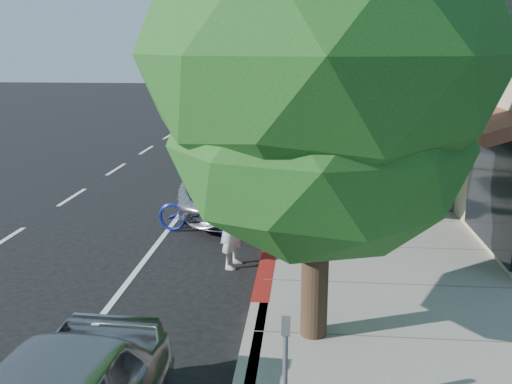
# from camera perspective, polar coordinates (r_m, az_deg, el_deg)

# --- Properties ---
(ground) EXTENTS (120.00, 120.00, 0.00)m
(ground) POSITION_cam_1_polar(r_m,az_deg,el_deg) (10.79, 0.81, -9.45)
(ground) COLOR black
(ground) RESTS_ON ground
(sidewalk) EXTENTS (4.60, 56.00, 0.15)m
(sidewalk) POSITION_cam_1_polar(r_m,az_deg,el_deg) (18.42, 9.89, 0.69)
(sidewalk) COLOR gray
(sidewalk) RESTS_ON ground
(curb) EXTENTS (0.30, 56.00, 0.15)m
(curb) POSITION_cam_1_polar(r_m,az_deg,el_deg) (18.36, 2.73, 0.85)
(curb) COLOR #9E998E
(curb) RESTS_ON ground
(curb_red_segment) EXTENTS (0.32, 4.00, 0.15)m
(curb_red_segment) POSITION_cam_1_polar(r_m,az_deg,el_deg) (11.68, 1.19, -7.14)
(curb_red_segment) COLOR maroon
(curb_red_segment) RESTS_ON ground
(storefront_building) EXTENTS (10.00, 36.00, 7.00)m
(storefront_building) POSITION_cam_1_polar(r_m,az_deg,el_deg) (29.23, 23.32, 11.53)
(storefront_building) COLOR #BBAC8F
(storefront_building) RESTS_ON ground
(street_tree_0) EXTENTS (4.93, 4.93, 6.98)m
(street_tree_0) POSITION_cam_1_polar(r_m,az_deg,el_deg) (7.85, 6.49, 12.85)
(street_tree_0) COLOR black
(street_tree_0) RESTS_ON ground
(street_tree_1) EXTENTS (4.93, 4.93, 7.53)m
(street_tree_1) POSITION_cam_1_polar(r_m,az_deg,el_deg) (13.85, 6.05, 15.20)
(street_tree_1) COLOR black
(street_tree_1) RESTS_ON ground
(street_tree_2) EXTENTS (4.89, 4.89, 6.74)m
(street_tree_2) POSITION_cam_1_polar(r_m,az_deg,el_deg) (19.85, 5.79, 13.22)
(street_tree_2) COLOR black
(street_tree_2) RESTS_ON ground
(street_tree_3) EXTENTS (4.27, 4.27, 7.91)m
(street_tree_3) POSITION_cam_1_polar(r_m,az_deg,el_deg) (25.85, 5.75, 15.73)
(street_tree_3) COLOR black
(street_tree_3) RESTS_ON ground
(street_tree_4) EXTENTS (4.49, 4.49, 7.80)m
(street_tree_4) POSITION_cam_1_polar(r_m,az_deg,el_deg) (31.85, 5.67, 15.21)
(street_tree_4) COLOR black
(street_tree_4) RESTS_ON ground
(street_tree_5) EXTENTS (5.31, 5.31, 7.15)m
(street_tree_5) POSITION_cam_1_polar(r_m,az_deg,el_deg) (37.85, 5.59, 14.05)
(street_tree_5) COLOR black
(street_tree_5) RESTS_ON ground
(cyclist) EXTENTS (0.61, 0.79, 1.94)m
(cyclist) POSITION_cam_1_polar(r_m,az_deg,el_deg) (11.42, -2.31, -2.90)
(cyclist) COLOR silver
(cyclist) RESTS_ON ground
(bicycle) EXTENTS (2.17, 1.09, 1.09)m
(bicycle) POSITION_cam_1_polar(r_m,az_deg,el_deg) (13.64, -5.78, -1.95)
(bicycle) COLOR navy
(bicycle) RESTS_ON ground
(silver_suv) EXTENTS (3.26, 6.56, 1.79)m
(silver_suv) POSITION_cam_1_polar(r_m,az_deg,el_deg) (15.80, -0.48, 1.69)
(silver_suv) COLOR silver
(silver_suv) RESTS_ON ground
(dark_sedan) EXTENTS (1.96, 5.19, 1.69)m
(dark_sedan) POSITION_cam_1_polar(r_m,az_deg,el_deg) (24.72, -0.71, 6.18)
(dark_sedan) COLOR black
(dark_sedan) RESTS_ON ground
(white_pickup) EXTENTS (2.54, 5.46, 1.54)m
(white_pickup) POSITION_cam_1_polar(r_m,az_deg,el_deg) (28.15, -0.02, 7.03)
(white_pickup) COLOR white
(white_pickup) RESTS_ON ground
(dark_suv_far) EXTENTS (2.75, 5.54, 1.81)m
(dark_suv_far) POSITION_cam_1_polar(r_m,az_deg,el_deg) (36.70, 1.26, 8.95)
(dark_suv_far) COLOR black
(dark_suv_far) RESTS_ON ground
(pedestrian) EXTENTS (1.19, 1.14, 1.93)m
(pedestrian) POSITION_cam_1_polar(r_m,az_deg,el_deg) (15.09, 9.03, 1.78)
(pedestrian) COLOR black
(pedestrian) RESTS_ON sidewalk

